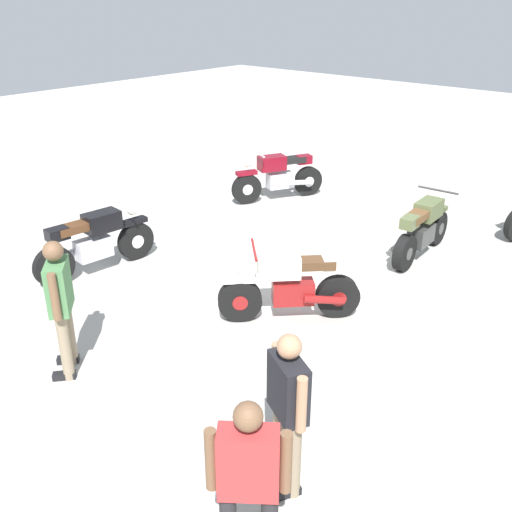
% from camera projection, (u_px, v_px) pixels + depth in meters
% --- Properties ---
extents(ground_plane, '(40.00, 40.00, 0.00)m').
position_uv_depth(ground_plane, '(318.00, 268.00, 9.51)').
color(ground_plane, '#ADAAA3').
extents(motorcycle_maroon_cruiser, '(1.93, 1.06, 1.09)m').
position_uv_depth(motorcycle_maroon_cruiser, '(279.00, 176.00, 12.43)').
color(motorcycle_maroon_cruiser, black).
rests_on(motorcycle_maroon_cruiser, ground).
extents(motorcycle_cream_vintage, '(1.51, 1.47, 1.07)m').
position_uv_depth(motorcycle_cream_vintage, '(290.00, 286.00, 7.88)').
color(motorcycle_cream_vintage, black).
rests_on(motorcycle_cream_vintage, ground).
extents(motorcycle_black_cruiser, '(2.09, 0.70, 1.09)m').
position_uv_depth(motorcycle_black_cruiser, '(95.00, 242.00, 9.19)').
color(motorcycle_black_cruiser, black).
rests_on(motorcycle_black_cruiser, ground).
extents(motorcycle_olive_vintage, '(1.96, 0.70, 1.07)m').
position_uv_depth(motorcycle_olive_vintage, '(422.00, 230.00, 9.74)').
color(motorcycle_olive_vintage, black).
rests_on(motorcycle_olive_vintage, ground).
extents(person_in_red_shirt, '(0.51, 0.55, 1.59)m').
position_uv_depth(person_in_red_shirt, '(249.00, 481.00, 4.23)').
color(person_in_red_shirt, '#262628').
rests_on(person_in_red_shirt, ground).
extents(person_in_black_shirt, '(0.46, 0.59, 1.58)m').
position_uv_depth(person_in_black_shirt, '(288.00, 404.00, 5.03)').
color(person_in_black_shirt, gray).
rests_on(person_in_black_shirt, ground).
extents(person_in_green_shirt, '(0.53, 0.56, 1.67)m').
position_uv_depth(person_in_green_shirt, '(61.00, 300.00, 6.58)').
color(person_in_green_shirt, gray).
rests_on(person_in_green_shirt, ground).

